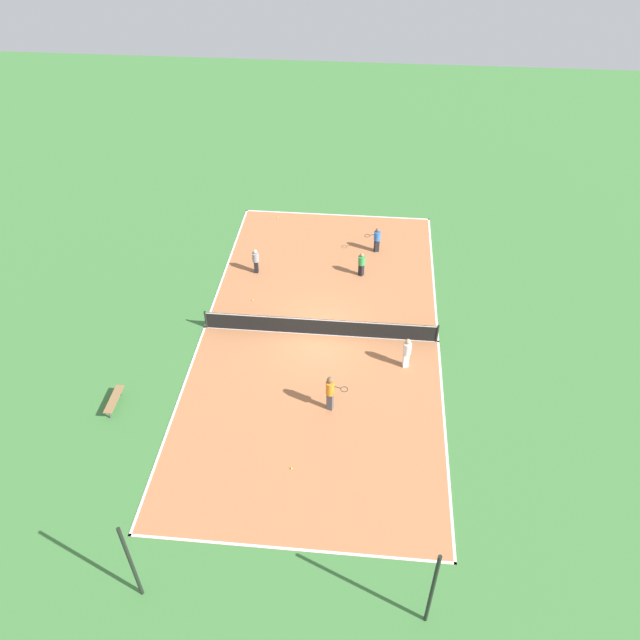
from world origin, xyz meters
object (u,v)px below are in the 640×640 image
object	(u,v)px
bench	(114,400)
fence_post_back_left	(432,590)
tennis_ball_midcourt	(253,300)
tennis_ball_near_net	(278,217)
fence_post_back_right	(131,563)
player_center_orange	(330,391)
player_near_blue	(377,238)
tennis_net	(320,326)
player_baseline_gray	(256,260)
player_far_green	(361,263)
tennis_ball_left_sideline	(292,468)
player_far_white	(407,351)

from	to	relation	value
bench	fence_post_back_left	bearing A→B (deg)	58.54
tennis_ball_midcourt	tennis_ball_near_net	size ratio (longest dim) A/B	1.00
fence_post_back_right	bench	bearing A→B (deg)	-65.03
fence_post_back_left	player_center_orange	bearing A→B (deg)	-66.50
bench	player_center_orange	size ratio (longest dim) A/B	0.87
player_near_blue	tennis_ball_midcourt	bearing A→B (deg)	16.46
tennis_net	tennis_ball_midcourt	distance (m)	4.29
player_center_orange	tennis_ball_midcourt	world-z (taller)	player_center_orange
player_baseline_gray	tennis_ball_near_net	size ratio (longest dim) A/B	20.89
player_far_green	tennis_ball_near_net	world-z (taller)	player_far_green
tennis_ball_left_sideline	tennis_ball_near_net	distance (m)	18.53
player_center_orange	tennis_ball_near_net	bearing A→B (deg)	122.97
player_far_green	fence_post_back_right	world-z (taller)	fence_post_back_right
tennis_net	player_near_blue	world-z (taller)	player_near_blue
tennis_ball_left_sideline	fence_post_back_right	distance (m)	6.93
tennis_net	player_baseline_gray	size ratio (longest dim) A/B	7.78
player_center_orange	player_far_white	world-z (taller)	player_center_orange
tennis_net	player_far_white	world-z (taller)	player_far_white
tennis_ball_near_net	player_far_green	bearing A→B (deg)	134.14
player_far_green	fence_post_back_right	bearing A→B (deg)	-69.84
bench	player_far_white	distance (m)	12.64
player_center_orange	player_near_blue	bearing A→B (deg)	98.98
player_baseline_gray	tennis_ball_near_net	world-z (taller)	player_baseline_gray
player_far_white	player_near_blue	bearing A→B (deg)	-92.66
tennis_net	player_baseline_gray	xyz separation A→B (m)	(3.87, -4.73, 0.30)
player_near_blue	fence_post_back_left	distance (m)	20.53
player_far_white	tennis_ball_left_sideline	bearing A→B (deg)	41.91
player_center_orange	fence_post_back_left	distance (m)	9.20
tennis_ball_midcourt	fence_post_back_right	size ratio (longest dim) A/B	0.02
bench	tennis_ball_near_net	bearing A→B (deg)	163.83
tennis_net	player_center_orange	size ratio (longest dim) A/B	6.06
bench	tennis_net	bearing A→B (deg)	123.32
tennis_net	bench	world-z (taller)	tennis_net
player_center_orange	tennis_ball_near_net	size ratio (longest dim) A/B	26.81
tennis_net	tennis_ball_near_net	world-z (taller)	tennis_net
player_far_white	tennis_ball_midcourt	size ratio (longest dim) A/B	23.52
tennis_ball_left_sideline	fence_post_back_right	bearing A→B (deg)	51.46
tennis_net	fence_post_back_right	world-z (taller)	fence_post_back_right
player_baseline_gray	player_far_white	world-z (taller)	player_far_white
tennis_ball_left_sideline	tennis_ball_midcourt	bearing A→B (deg)	-71.91
player_far_green	fence_post_back_right	xyz separation A→B (m)	(6.25, 18.04, 1.09)
player_center_orange	player_baseline_gray	size ratio (longest dim) A/B	1.28
player_baseline_gray	bench	bearing A→B (deg)	-25.58
player_baseline_gray	tennis_ball_midcourt	world-z (taller)	player_baseline_gray
player_center_orange	fence_post_back_right	distance (m)	10.01
player_far_white	tennis_ball_left_sideline	world-z (taller)	player_far_white
tennis_ball_left_sideline	bench	bearing A→B (deg)	-17.84
player_center_orange	player_far_white	size ratio (longest dim) A/B	1.14
player_far_white	fence_post_back_left	world-z (taller)	fence_post_back_left
player_far_green	tennis_ball_left_sideline	distance (m)	13.00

